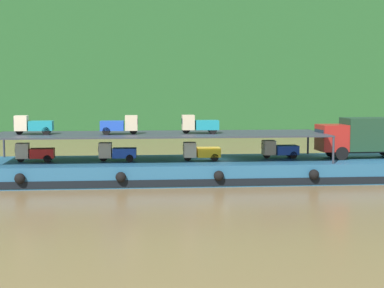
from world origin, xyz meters
The scene contains 11 objects.
ground_plane centered at (0.00, 0.00, 0.00)m, with size 400.00×400.00×0.00m, color brown.
cargo_barge centered at (0.00, -0.03, 0.75)m, with size 33.58×7.88×1.50m.
covered_lorry centered at (11.81, 0.00, 3.19)m, with size 7.93×2.58×3.10m.
cargo_rack centered at (-3.80, 0.00, 3.44)m, with size 24.38×6.50×2.00m.
mini_truck_lower_stern centered at (-13.05, -0.10, 2.19)m, with size 2.78×1.26×1.38m.
mini_truck_lower_aft centered at (-7.07, -0.35, 2.19)m, with size 2.79×1.28×1.38m.
mini_truck_lower_mid centered at (-0.88, -0.55, 2.19)m, with size 2.75×1.21×1.38m.
mini_truck_lower_fore centered at (5.29, 0.51, 2.19)m, with size 2.78×1.26×1.38m.
mini_truck_upper_stern centered at (-13.12, 0.06, 4.19)m, with size 2.77×1.24×1.38m.
mini_truck_upper_mid centered at (-6.83, -0.39, 4.19)m, with size 2.76×1.23×1.38m.
mini_truck_upper_fore centered at (-0.97, -0.18, 4.19)m, with size 2.74×1.21×1.38m.
Camera 1 is at (-5.67, -44.52, 6.94)m, focal length 56.28 mm.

